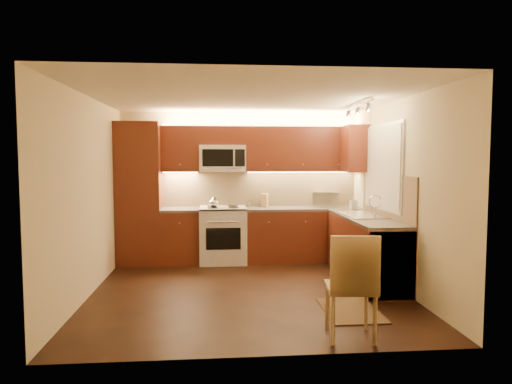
{
  "coord_description": "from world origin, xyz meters",
  "views": [
    {
      "loc": [
        -0.41,
        -5.87,
        1.73
      ],
      "look_at": [
        0.15,
        0.55,
        1.25
      ],
      "focal_mm": 32.25,
      "sensor_mm": 36.0,
      "label": 1
    }
  ],
  "objects": [
    {
      "name": "base_cab_back_right",
      "position": [
        1.04,
        1.7,
        0.43
      ],
      "size": [
        1.92,
        0.6,
        0.86
      ],
      "primitive_type": "cube",
      "color": "#4F1F10",
      "rests_on": "floor"
    },
    {
      "name": "rug",
      "position": [
        1.1,
        -0.9,
        0.01
      ],
      "size": [
        0.61,
        0.91,
        0.01
      ],
      "primitive_type": "cube",
      "rotation": [
        0.0,
        0.0,
        0.01
      ],
      "color": "black",
      "rests_on": "floor"
    },
    {
      "name": "pantry",
      "position": [
        -1.65,
        1.7,
        1.15
      ],
      "size": [
        0.7,
        0.6,
        2.3
      ],
      "primitive_type": "cube",
      "color": "#4F1F10",
      "rests_on": "floor"
    },
    {
      "name": "spice_jar_a",
      "position": [
        0.16,
        1.88,
        0.95
      ],
      "size": [
        0.05,
        0.05,
        0.1
      ],
      "primitive_type": "cylinder",
      "rotation": [
        0.0,
        0.0,
        -0.39
      ],
      "color": "silver",
      "rests_on": "counter_back_right"
    },
    {
      "name": "ceiling",
      "position": [
        0.0,
        0.0,
        2.5
      ],
      "size": [
        4.0,
        4.0,
        0.01
      ],
      "primitive_type": "cube",
      "color": "beige",
      "rests_on": "ground"
    },
    {
      "name": "base_cab_right",
      "position": [
        1.7,
        0.4,
        0.43
      ],
      "size": [
        0.6,
        2.0,
        0.86
      ],
      "primitive_type": "cube",
      "color": "#4F1F10",
      "rests_on": "floor"
    },
    {
      "name": "stove",
      "position": [
        -0.3,
        1.68,
        0.46
      ],
      "size": [
        0.76,
        0.65,
        0.92
      ],
      "primitive_type": null,
      "color": "silver",
      "rests_on": "floor"
    },
    {
      "name": "soap_bottle",
      "position": [
        1.8,
        1.34,
        1.01
      ],
      "size": [
        0.11,
        0.11,
        0.22
      ],
      "primitive_type": "imported",
      "rotation": [
        0.0,
        0.0,
        0.18
      ],
      "color": "#ADAEB2",
      "rests_on": "counter_right"
    },
    {
      "name": "spice_jar_b",
      "position": [
        0.45,
        1.94,
        0.95
      ],
      "size": [
        0.05,
        0.05,
        0.1
      ],
      "primitive_type": "cylinder",
      "rotation": [
        0.0,
        0.0,
        -0.01
      ],
      "color": "brown",
      "rests_on": "counter_back_right"
    },
    {
      "name": "spice_jar_d",
      "position": [
        0.36,
        1.94,
        0.94
      ],
      "size": [
        0.05,
        0.05,
        0.09
      ],
      "primitive_type": "cylinder",
      "rotation": [
        0.0,
        0.0,
        -0.09
      ],
      "color": "#AF8434",
      "rests_on": "counter_back_right"
    },
    {
      "name": "wall_right",
      "position": [
        2.0,
        0.0,
        1.25
      ],
      "size": [
        0.01,
        4.0,
        2.5
      ],
      "primitive_type": "cube",
      "color": "beige",
      "rests_on": "ground"
    },
    {
      "name": "spice_jar_c",
      "position": [
        0.32,
        1.9,
        0.94
      ],
      "size": [
        0.05,
        0.05,
        0.09
      ],
      "primitive_type": "cylinder",
      "rotation": [
        0.0,
        0.0,
        -0.06
      ],
      "color": "silver",
      "rests_on": "counter_back_right"
    },
    {
      "name": "counter_back_right",
      "position": [
        1.04,
        1.7,
        0.88
      ],
      "size": [
        1.92,
        0.6,
        0.04
      ],
      "primitive_type": "cube",
      "color": "#3A3834",
      "rests_on": "base_cab_back_right"
    },
    {
      "name": "wall_back",
      "position": [
        0.0,
        2.0,
        1.25
      ],
      "size": [
        4.0,
        0.01,
        2.5
      ],
      "primitive_type": "cube",
      "color": "beige",
      "rests_on": "ground"
    },
    {
      "name": "window_blinds",
      "position": [
        1.97,
        0.55,
        1.6
      ],
      "size": [
        0.02,
        1.36,
        1.16
      ],
      "primitive_type": "cube",
      "color": "silver",
      "rests_on": "wall_right"
    },
    {
      "name": "base_cab_back_left",
      "position": [
        -0.99,
        1.7,
        0.43
      ],
      "size": [
        0.62,
        0.6,
        0.86
      ],
      "primitive_type": "cube",
      "color": "#4F1F10",
      "rests_on": "floor"
    },
    {
      "name": "sink",
      "position": [
        1.7,
        0.55,
        0.98
      ],
      "size": [
        0.52,
        0.86,
        0.15
      ],
      "primitive_type": null,
      "color": "silver",
      "rests_on": "counter_right"
    },
    {
      "name": "floor",
      "position": [
        0.0,
        0.0,
        0.0
      ],
      "size": [
        4.0,
        4.0,
        0.01
      ],
      "primitive_type": "cube",
      "color": "black",
      "rests_on": "ground"
    },
    {
      "name": "upper_cab_back_right",
      "position": [
        1.04,
        1.82,
        1.88
      ],
      "size": [
        1.92,
        0.35,
        0.75
      ],
      "primitive_type": "cube",
      "color": "#4F1F10",
      "rests_on": "wall_back"
    },
    {
      "name": "wall_left",
      "position": [
        -2.0,
        0.0,
        1.25
      ],
      "size": [
        0.01,
        4.0,
        2.5
      ],
      "primitive_type": "cube",
      "color": "beige",
      "rests_on": "ground"
    },
    {
      "name": "backsplash_back",
      "position": [
        0.35,
        1.99,
        1.2
      ],
      "size": [
        3.3,
        0.02,
        0.6
      ],
      "primitive_type": "cube",
      "color": "tan",
      "rests_on": "wall_back"
    },
    {
      "name": "faucet",
      "position": [
        1.88,
        0.55,
        1.05
      ],
      "size": [
        0.2,
        0.04,
        0.3
      ],
      "primitive_type": null,
      "color": "silver",
      "rests_on": "counter_right"
    },
    {
      "name": "toaster_oven",
      "position": [
        1.46,
        1.78,
        1.03
      ],
      "size": [
        0.51,
        0.45,
        0.26
      ],
      "primitive_type": "cube",
      "rotation": [
        0.0,
        0.0,
        -0.37
      ],
      "color": "silver",
      "rests_on": "counter_back_right"
    },
    {
      "name": "wall_front",
      "position": [
        0.0,
        -2.0,
        1.25
      ],
      "size": [
        4.0,
        0.01,
        2.5
      ],
      "primitive_type": "cube",
      "color": "beige",
      "rests_on": "ground"
    },
    {
      "name": "knife_block",
      "position": [
        0.41,
        1.85,
        1.01
      ],
      "size": [
        0.15,
        0.19,
        0.22
      ],
      "primitive_type": "cube",
      "rotation": [
        0.0,
        0.0,
        -0.31
      ],
      "color": "#A37949",
      "rests_on": "counter_back_right"
    },
    {
      "name": "counter_right",
      "position": [
        1.7,
        0.4,
        0.88
      ],
      "size": [
        0.6,
        2.0,
        0.04
      ],
      "primitive_type": "cube",
      "color": "#3A3834",
      "rests_on": "base_cab_right"
    },
    {
      "name": "upper_cab_right_corner",
      "position": [
        1.82,
        1.4,
        1.88
      ],
      "size": [
        0.35,
        0.5,
        0.75
      ],
      "primitive_type": "cube",
      "color": "#4F1F10",
      "rests_on": "wall_right"
    },
    {
      "name": "dining_chair",
      "position": [
        0.87,
        -1.64,
        0.51
      ],
      "size": [
        0.5,
        0.5,
        1.02
      ],
      "primitive_type": null,
      "rotation": [
        0.0,
        0.0,
        -0.11
      ],
      "color": "#A37949",
      "rests_on": "floor"
    },
    {
      "name": "dishwasher",
      "position": [
        1.7,
        -0.3,
        0.43
      ],
      "size": [
        0.58,
        0.6,
        0.84
      ],
      "primitive_type": "cube",
      "color": "silver",
      "rests_on": "floor"
    },
    {
      "name": "microwave",
      "position": [
        -0.3,
        1.81,
        1.72
      ],
      "size": [
        0.76,
        0.38,
        0.44
      ],
      "primitive_type": null,
      "color": "silver",
      "rests_on": "wall_back"
    },
    {
      "name": "kettle",
      "position": [
        -0.45,
        1.59,
        1.02
      ],
      "size": [
        0.22,
        0.22,
        0.2
      ],
      "primitive_type": null,
      "rotation": [
        0.0,
        0.0,
        0.4
      ],
      "color": "silver",
      "rests_on": "stove"
    },
    {
      "name": "track_light_bar",
      "position": [
        1.55,
        0.4,
        2.46
      ],
      "size": [
        0.04,
        1.2,
        0.03
      ],
      "primitive_type": "cube",
      "color": "silver",
      "rests_on": "ceiling"
    },
    {
      "name": "backsplash_right",
      "position": [
        1.99,
        0.4,
        1.2
      ],
      "size": [
        0.02,
        2.0,
        0.6
      ],
      "primitive_type": "cube",
      "color": "tan",
      "rests_on": "wall_right"
    },
    {
      "name": "counter_back_left",
      "position": [
        -0.99,
        1.7,
        0.88
      ],
      "size": [
        0.62,
        0.6,
        0.04
      ],
      "primitive_type": "cube",
      "color": "#3A3834",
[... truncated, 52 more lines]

